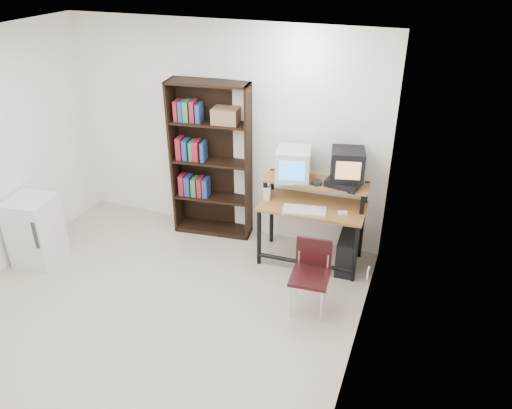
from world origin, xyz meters
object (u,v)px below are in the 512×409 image
(bookshelf, at_px, (212,159))
(pc_tower, at_px, (347,253))
(crt_monitor, at_px, (293,164))
(school_chair, at_px, (311,269))
(crt_tv, at_px, (348,164))
(mini_fridge, at_px, (35,230))
(computer_desk, at_px, (313,208))

(bookshelf, bearing_deg, pc_tower, -15.71)
(crt_monitor, distance_m, school_chair, 1.25)
(school_chair, bearing_deg, crt_tv, 79.52)
(crt_tv, distance_m, pc_tower, 1.03)
(school_chair, relative_size, bookshelf, 0.39)
(bookshelf, bearing_deg, mini_fridge, -146.63)
(crt_monitor, xyz_separation_m, mini_fridge, (-2.70, -1.22, -0.74))
(computer_desk, distance_m, mini_fridge, 3.19)
(mini_fridge, bearing_deg, crt_tv, 13.50)
(school_chair, relative_size, mini_fridge, 0.93)
(mini_fridge, bearing_deg, school_chair, -2.35)
(crt_tv, relative_size, school_chair, 0.55)
(crt_tv, height_order, bookshelf, bookshelf)
(computer_desk, xyz_separation_m, crt_tv, (0.32, 0.14, 0.53))
(pc_tower, bearing_deg, bookshelf, 168.27)
(crt_tv, xyz_separation_m, pc_tower, (0.12, -0.18, -1.00))
(pc_tower, xyz_separation_m, bookshelf, (-1.79, 0.28, 0.78))
(computer_desk, height_order, school_chair, computer_desk)
(pc_tower, bearing_deg, mini_fridge, -165.13)
(computer_desk, bearing_deg, school_chair, -77.79)
(bookshelf, xyz_separation_m, mini_fridge, (-1.62, -1.37, -0.59))
(crt_tv, relative_size, pc_tower, 0.93)
(computer_desk, distance_m, bookshelf, 1.40)
(crt_monitor, relative_size, bookshelf, 0.23)
(school_chair, bearing_deg, pc_tower, 70.00)
(school_chair, height_order, mini_fridge, mini_fridge)
(crt_tv, xyz_separation_m, bookshelf, (-1.67, 0.10, -0.22))
(bookshelf, distance_m, mini_fridge, 2.20)
(pc_tower, xyz_separation_m, school_chair, (-0.22, -0.80, 0.25))
(crt_tv, bearing_deg, school_chair, -109.35)
(computer_desk, height_order, mini_fridge, computer_desk)
(crt_monitor, relative_size, pc_tower, 0.99)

